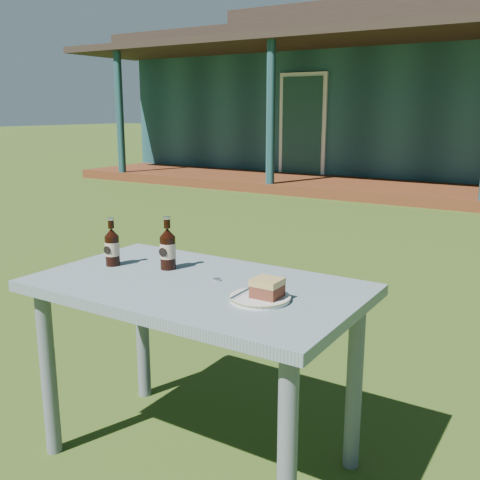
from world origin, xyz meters
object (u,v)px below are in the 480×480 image
Objects in this scene: plate at (260,298)px; cola_bottle_far at (112,247)px; cafe_table at (197,309)px; cake_slice at (267,288)px; cola_bottle_near at (168,248)px.

cola_bottle_far is at bearing 175.65° from plate.
cafe_table is at bearing 171.33° from plate.
cola_bottle_near is (-0.52, 0.13, 0.04)m from cake_slice.
cola_bottle_near reaches higher than plate.
cafe_table is at bearing -23.48° from cola_bottle_near.
cake_slice is at bearing -6.77° from cafe_table.
cola_bottle_near is at bearing 156.52° from cafe_table.
cola_bottle_near is at bearing 19.24° from cola_bottle_far.
plate is 0.52m from cola_bottle_near.
cake_slice is 0.74m from cola_bottle_far.
cola_bottle_near is at bearing 165.04° from plate.
cafe_table is 0.29m from cola_bottle_near.
plate is 0.04m from cake_slice.
cola_bottle_far is (-0.42, 0.01, 0.18)m from cafe_table.
plate is (0.29, -0.04, 0.11)m from cafe_table.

